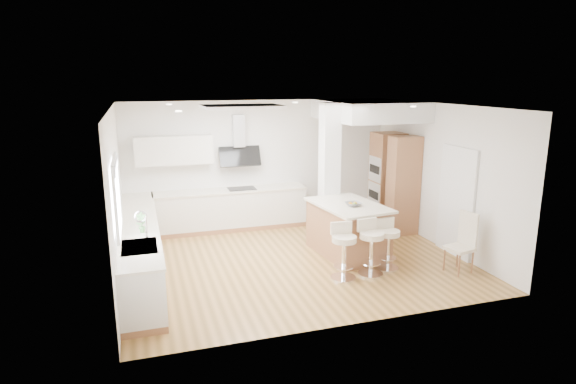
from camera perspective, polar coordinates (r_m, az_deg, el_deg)
name	(u,v)px	position (r m, az deg, el deg)	size (l,w,h in m)	color
ground	(295,260)	(8.96, 0.79, -8.04)	(6.00, 6.00, 0.00)	#AF7E41
ceiling	(295,260)	(8.96, 0.79, -8.04)	(6.00, 5.00, 0.02)	white
wall_back	(260,163)	(10.90, -3.32, 3.47)	(6.00, 0.04, 2.80)	white
wall_left	(117,198)	(8.14, -19.66, -0.70)	(0.04, 5.00, 2.80)	white
wall_right	(440,176)	(9.89, 17.56, 1.84)	(0.04, 5.00, 2.80)	white
skylight	(242,107)	(8.73, -5.43, 10.03)	(4.10, 2.10, 0.06)	white
window_left	(116,193)	(7.20, -19.69, -0.07)	(0.06, 1.28, 1.07)	white
doorway_right	(456,203)	(9.49, 19.32, -1.24)	(0.05, 1.00, 2.10)	#413A33
counter_left	(140,247)	(8.62, -17.12, -6.29)	(0.63, 4.50, 1.35)	#A46D46
counter_back	(223,199)	(10.60, -7.70, -0.81)	(3.62, 0.63, 2.50)	#A46D46
pillar	(329,173)	(9.78, 4.92, 2.29)	(0.35, 0.35, 2.80)	white
soffit	(368,110)	(10.47, 9.49, 9.52)	(1.78, 2.20, 0.40)	white
oven_column	(393,182)	(10.80, 12.32, 1.19)	(0.63, 1.21, 2.10)	#A46D46
peninsula	(348,229)	(9.17, 7.09, -4.35)	(1.26, 1.74, 1.06)	#A46D46
bar_stool_a	(344,248)	(8.04, 6.60, -6.62)	(0.45, 0.45, 0.95)	white
bar_stool_b	(371,244)	(8.27, 9.78, -6.14)	(0.48, 0.48, 0.96)	white
bar_stool_c	(388,241)	(8.59, 11.75, -5.72)	(0.41, 0.41, 0.89)	white
dining_chair	(464,240)	(8.82, 20.10, -5.37)	(0.48, 0.48, 1.05)	beige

